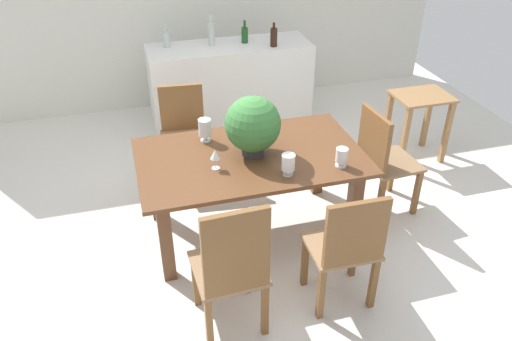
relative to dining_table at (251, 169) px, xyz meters
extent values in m
plane|color=silver|center=(0.00, 0.21, -0.62)|extent=(7.04, 7.04, 0.00)
cube|color=brown|center=(0.00, 0.00, 0.11)|extent=(1.78, 1.06, 0.03)
cube|color=brown|center=(-0.75, -0.39, -0.26)|extent=(0.10, 0.10, 0.71)
cube|color=brown|center=(0.75, -0.39, -0.26)|extent=(0.10, 0.10, 0.71)
cube|color=brown|center=(-0.75, 0.39, -0.26)|extent=(0.10, 0.10, 0.71)
cube|color=brown|center=(0.75, 0.39, -0.26)|extent=(0.10, 0.10, 0.71)
cube|color=brown|center=(-0.22, -0.70, -0.39)|extent=(0.05, 0.05, 0.45)
cube|color=brown|center=(-0.60, -0.72, -0.39)|extent=(0.05, 0.05, 0.45)
cube|color=brown|center=(-0.20, -1.10, -0.39)|extent=(0.05, 0.05, 0.45)
cube|color=brown|center=(-0.58, -1.12, -0.39)|extent=(0.05, 0.05, 0.45)
cube|color=olive|center=(-0.40, -0.91, -0.15)|extent=(0.47, 0.49, 0.03)
cube|color=brown|center=(-0.39, -1.13, 0.16)|extent=(0.42, 0.06, 0.60)
cube|color=brown|center=(1.47, -0.18, -0.39)|extent=(0.05, 0.05, 0.45)
cube|color=brown|center=(1.44, 0.21, -0.39)|extent=(0.05, 0.05, 0.45)
cube|color=brown|center=(1.10, -0.21, -0.39)|extent=(0.05, 0.05, 0.45)
cube|color=brown|center=(1.07, 0.18, -0.39)|extent=(0.05, 0.05, 0.45)
cube|color=olive|center=(1.27, 0.00, -0.15)|extent=(0.47, 0.49, 0.03)
cube|color=brown|center=(1.07, -0.01, 0.11)|extent=(0.07, 0.43, 0.49)
cube|color=brown|center=(-0.60, 0.77, -0.39)|extent=(0.05, 0.05, 0.45)
cube|color=brown|center=(-0.23, 0.73, -0.39)|extent=(0.05, 0.05, 0.45)
cube|color=brown|center=(-0.57, 1.09, -0.39)|extent=(0.05, 0.05, 0.45)
cube|color=brown|center=(-0.20, 1.06, -0.39)|extent=(0.05, 0.05, 0.45)
cube|color=olive|center=(-0.40, 0.91, -0.15)|extent=(0.48, 0.44, 0.03)
cube|color=brown|center=(-0.38, 1.09, 0.09)|extent=(0.41, 0.08, 0.46)
cube|color=brown|center=(0.60, -0.75, -0.39)|extent=(0.04, 0.04, 0.45)
cube|color=brown|center=(0.21, -0.74, -0.39)|extent=(0.04, 0.04, 0.45)
cube|color=brown|center=(0.59, -1.08, -0.39)|extent=(0.04, 0.04, 0.45)
cube|color=brown|center=(0.20, -1.07, -0.39)|extent=(0.04, 0.04, 0.45)
cube|color=olive|center=(0.40, -0.91, -0.15)|extent=(0.47, 0.41, 0.03)
cube|color=brown|center=(0.40, -1.09, 0.11)|extent=(0.43, 0.05, 0.49)
cylinder|color=#333338|center=(0.02, 0.01, 0.18)|extent=(0.18, 0.18, 0.10)
sphere|color=#387538|center=(0.02, 0.01, 0.39)|extent=(0.44, 0.44, 0.44)
sphere|color=#DB9EB2|center=(-0.08, 0.17, 0.44)|extent=(0.05, 0.05, 0.05)
sphere|color=#DB9EB2|center=(0.15, -0.04, 0.49)|extent=(0.05, 0.05, 0.05)
sphere|color=#DB9EB2|center=(-0.01, -0.14, 0.43)|extent=(0.04, 0.04, 0.04)
sphere|color=#DB9EB2|center=(0.12, -0.07, 0.33)|extent=(0.05, 0.05, 0.05)
sphere|color=#DB9EB2|center=(0.21, 0.03, 0.47)|extent=(0.04, 0.04, 0.04)
cylinder|color=silver|center=(0.62, -0.34, 0.13)|extent=(0.09, 0.09, 0.01)
cylinder|color=silver|center=(0.62, -0.34, 0.15)|extent=(0.02, 0.02, 0.03)
cylinder|color=silver|center=(0.62, -0.34, 0.22)|extent=(0.09, 0.09, 0.11)
cylinder|color=silver|center=(0.19, -0.35, 0.13)|extent=(0.08, 0.08, 0.01)
cylinder|color=silver|center=(0.19, -0.35, 0.16)|extent=(0.03, 0.03, 0.04)
cylinder|color=silver|center=(0.19, -0.35, 0.24)|extent=(0.10, 0.10, 0.12)
cylinder|color=silver|center=(-0.30, 0.33, 0.13)|extent=(0.08, 0.08, 0.01)
cylinder|color=silver|center=(-0.30, 0.33, 0.16)|extent=(0.03, 0.03, 0.04)
cylinder|color=silver|center=(-0.30, 0.33, 0.25)|extent=(0.10, 0.10, 0.14)
cylinder|color=silver|center=(-0.30, -0.12, 0.13)|extent=(0.06, 0.06, 0.00)
cylinder|color=silver|center=(-0.30, -0.12, 0.17)|extent=(0.01, 0.01, 0.08)
cone|color=silver|center=(-0.30, -0.12, 0.25)|extent=(0.07, 0.07, 0.07)
cube|color=silver|center=(0.29, 1.94, -0.13)|extent=(1.79, 0.60, 0.98)
cylinder|color=#B2BFB7|center=(-0.37, 2.06, 0.45)|extent=(0.07, 0.07, 0.17)
cylinder|color=#B2BFB7|center=(-0.37, 2.06, 0.56)|extent=(0.03, 0.03, 0.06)
cylinder|color=black|center=(0.74, 1.77, 0.46)|extent=(0.08, 0.08, 0.20)
cylinder|color=black|center=(0.74, 1.77, 0.59)|extent=(0.03, 0.03, 0.06)
cylinder|color=#B2BFB7|center=(0.11, 1.99, 0.49)|extent=(0.07, 0.07, 0.24)
cylinder|color=#B2BFB7|center=(0.11, 1.99, 0.65)|extent=(0.03, 0.03, 0.08)
cylinder|color=#194C1E|center=(0.47, 1.98, 0.45)|extent=(0.07, 0.07, 0.17)
cylinder|color=#194C1E|center=(0.47, 1.98, 0.57)|extent=(0.03, 0.03, 0.08)
cube|color=olive|center=(1.98, 0.72, 0.08)|extent=(0.56, 0.44, 0.02)
cube|color=olive|center=(1.74, 0.54, -0.27)|extent=(0.05, 0.05, 0.69)
cube|color=olive|center=(2.22, 0.54, -0.27)|extent=(0.05, 0.05, 0.69)
cube|color=olive|center=(1.74, 0.90, -0.27)|extent=(0.05, 0.05, 0.69)
cube|color=olive|center=(2.22, 0.90, -0.27)|extent=(0.05, 0.05, 0.69)
camera|label=1|loc=(-0.89, -3.32, 2.16)|focal=35.54mm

